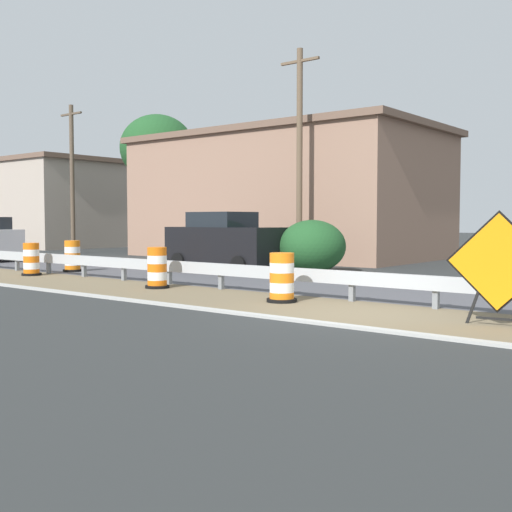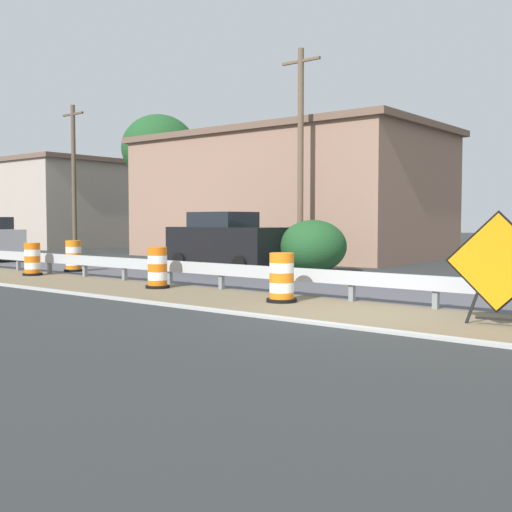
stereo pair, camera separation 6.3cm
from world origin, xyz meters
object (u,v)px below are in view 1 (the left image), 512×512
(warning_sign_diamond, at_px, (498,265))
(traffic_barrel_mid, at_px, (31,261))
(utility_pole_mid, at_px, (72,177))
(utility_pole_near, at_px, (299,154))
(traffic_barrel_nearest, at_px, (282,280))
(car_mid_far_lane, at_px, (225,241))
(traffic_barrel_close, at_px, (157,270))
(traffic_barrel_far, at_px, (72,257))

(warning_sign_diamond, xyz_separation_m, traffic_barrel_mid, (0.54, 15.62, -0.57))
(warning_sign_diamond, relative_size, utility_pole_mid, 0.25)
(warning_sign_diamond, distance_m, traffic_barrel_mid, 15.64)
(utility_pole_near, height_order, utility_pole_mid, utility_pole_near)
(warning_sign_diamond, height_order, traffic_barrel_nearest, warning_sign_diamond)
(car_mid_far_lane, distance_m, utility_pole_mid, 15.37)
(traffic_barrel_close, xyz_separation_m, car_mid_far_lane, (5.79, 2.62, 0.57))
(traffic_barrel_mid, height_order, traffic_barrel_far, traffic_barrel_far)
(traffic_barrel_mid, bearing_deg, warning_sign_diamond, -91.97)
(warning_sign_diamond, distance_m, traffic_barrel_nearest, 4.95)
(utility_pole_near, bearing_deg, traffic_barrel_nearest, -147.27)
(traffic_barrel_nearest, height_order, utility_pole_near, utility_pole_near)
(utility_pole_near, bearing_deg, traffic_barrel_far, 145.81)
(warning_sign_diamond, distance_m, utility_pole_mid, 28.52)
(car_mid_far_lane, bearing_deg, traffic_barrel_far, -133.76)
(traffic_barrel_nearest, bearing_deg, traffic_barrel_far, 78.90)
(traffic_barrel_mid, height_order, car_mid_far_lane, car_mid_far_lane)
(utility_pole_near, bearing_deg, car_mid_far_lane, 164.42)
(warning_sign_diamond, distance_m, traffic_barrel_close, 9.37)
(traffic_barrel_far, bearing_deg, warning_sign_diamond, -98.57)
(traffic_barrel_mid, relative_size, utility_pole_mid, 0.13)
(traffic_barrel_close, xyz_separation_m, utility_pole_near, (9.23, 1.66, 3.99))
(car_mid_far_lane, bearing_deg, utility_pole_mid, 168.11)
(warning_sign_diamond, distance_m, car_mid_far_lane, 13.50)
(warning_sign_diamond, relative_size, utility_pole_near, 0.24)
(car_mid_far_lane, height_order, utility_pole_mid, utility_pole_mid)
(traffic_barrel_close, xyz_separation_m, traffic_barrel_far, (1.93, 6.61, -0.00))
(traffic_barrel_close, distance_m, traffic_barrel_far, 6.89)
(traffic_barrel_close, distance_m, traffic_barrel_mid, 6.28)
(traffic_barrel_mid, bearing_deg, traffic_barrel_nearest, -91.60)
(traffic_barrel_far, height_order, utility_pole_near, utility_pole_near)
(traffic_barrel_nearest, height_order, car_mid_far_lane, car_mid_far_lane)
(traffic_barrel_close, bearing_deg, traffic_barrel_far, 73.71)
(traffic_barrel_nearest, xyz_separation_m, utility_pole_mid, (9.70, 21.62, 3.76))
(warning_sign_diamond, relative_size, traffic_barrel_far, 1.82)
(warning_sign_diamond, height_order, utility_pole_mid, utility_pole_mid)
(utility_pole_near, xyz_separation_m, utility_pole_mid, (0.23, 15.54, -0.23))
(traffic_barrel_nearest, bearing_deg, utility_pole_near, 32.73)
(utility_pole_near, bearing_deg, traffic_barrel_mid, 153.23)
(traffic_barrel_mid, distance_m, utility_pole_mid, 14.89)
(traffic_barrel_nearest, relative_size, traffic_barrel_mid, 1.02)
(car_mid_far_lane, relative_size, utility_pole_near, 0.55)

